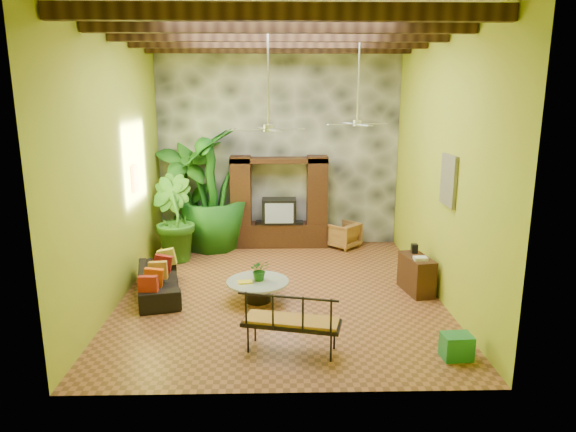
{
  "coord_description": "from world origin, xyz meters",
  "views": [
    {
      "loc": [
        -0.08,
        -9.44,
        3.77
      ],
      "look_at": [
        0.15,
        0.2,
        1.48
      ],
      "focal_mm": 32.0,
      "sensor_mm": 36.0,
      "label": 1
    }
  ],
  "objects_px": {
    "ceiling_fan_back": "(358,113)",
    "tall_plant_b": "(173,218)",
    "side_console": "(416,274)",
    "entertainment_center": "(279,209)",
    "tall_plant_c": "(211,190)",
    "green_bin": "(457,346)",
    "ceiling_fan_front": "(268,116)",
    "wicker_armchair": "(343,235)",
    "sofa": "(159,281)",
    "tall_plant_a": "(188,193)",
    "coffee_table": "(258,288)",
    "iron_bench": "(292,320)"
  },
  "relations": [
    {
      "from": "wicker_armchair",
      "to": "ceiling_fan_back",
      "type": "bearing_deg",
      "value": 44.13
    },
    {
      "from": "tall_plant_b",
      "to": "coffee_table",
      "type": "height_order",
      "value": "tall_plant_b"
    },
    {
      "from": "sofa",
      "to": "tall_plant_b",
      "type": "bearing_deg",
      "value": -10.24
    },
    {
      "from": "tall_plant_c",
      "to": "green_bin",
      "type": "distance_m",
      "value": 7.16
    },
    {
      "from": "tall_plant_c",
      "to": "coffee_table",
      "type": "distance_m",
      "value": 3.85
    },
    {
      "from": "entertainment_center",
      "to": "tall_plant_b",
      "type": "distance_m",
      "value": 2.68
    },
    {
      "from": "tall_plant_c",
      "to": "green_bin",
      "type": "bearing_deg",
      "value": -53.19
    },
    {
      "from": "entertainment_center",
      "to": "tall_plant_b",
      "type": "bearing_deg",
      "value": -156.84
    },
    {
      "from": "tall_plant_a",
      "to": "iron_bench",
      "type": "xyz_separation_m",
      "value": [
        2.41,
        -5.6,
        -0.85
      ]
    },
    {
      "from": "tall_plant_b",
      "to": "side_console",
      "type": "distance_m",
      "value": 5.58
    },
    {
      "from": "tall_plant_a",
      "to": "tall_plant_c",
      "type": "distance_m",
      "value": 0.64
    },
    {
      "from": "wicker_armchair",
      "to": "sofa",
      "type": "bearing_deg",
      "value": -7.39
    },
    {
      "from": "ceiling_fan_back",
      "to": "coffee_table",
      "type": "relative_size",
      "value": 1.6
    },
    {
      "from": "ceiling_fan_back",
      "to": "tall_plant_a",
      "type": "distance_m",
      "value": 4.78
    },
    {
      "from": "entertainment_center",
      "to": "coffee_table",
      "type": "xyz_separation_m",
      "value": [
        -0.43,
        -3.58,
        -0.71
      ]
    },
    {
      "from": "entertainment_center",
      "to": "green_bin",
      "type": "relative_size",
      "value": 5.66
    },
    {
      "from": "ceiling_fan_back",
      "to": "iron_bench",
      "type": "distance_m",
      "value": 4.86
    },
    {
      "from": "ceiling_fan_front",
      "to": "coffee_table",
      "type": "relative_size",
      "value": 1.6
    },
    {
      "from": "coffee_table",
      "to": "iron_bench",
      "type": "distance_m",
      "value": 2.11
    },
    {
      "from": "wicker_armchair",
      "to": "tall_plant_c",
      "type": "distance_m",
      "value": 3.49
    },
    {
      "from": "tall_plant_b",
      "to": "coffee_table",
      "type": "xyz_separation_m",
      "value": [
        2.03,
        -2.53,
        -0.74
      ]
    },
    {
      "from": "coffee_table",
      "to": "sofa",
      "type": "bearing_deg",
      "value": 169.72
    },
    {
      "from": "ceiling_fan_back",
      "to": "coffee_table",
      "type": "xyz_separation_m",
      "value": [
        -2.03,
        -1.64,
        -3.15
      ]
    },
    {
      "from": "ceiling_fan_back",
      "to": "side_console",
      "type": "height_order",
      "value": "ceiling_fan_back"
    },
    {
      "from": "ceiling_fan_back",
      "to": "side_console",
      "type": "distance_m",
      "value": 3.46
    },
    {
      "from": "side_console",
      "to": "ceiling_fan_front",
      "type": "bearing_deg",
      "value": 176.6
    },
    {
      "from": "ceiling_fan_back",
      "to": "wicker_armchair",
      "type": "distance_m",
      "value": 3.56
    },
    {
      "from": "ceiling_fan_front",
      "to": "wicker_armchair",
      "type": "distance_m",
      "value": 4.93
    },
    {
      "from": "iron_bench",
      "to": "side_console",
      "type": "relative_size",
      "value": 1.71
    },
    {
      "from": "tall_plant_b",
      "to": "iron_bench",
      "type": "relative_size",
      "value": 1.29
    },
    {
      "from": "wicker_armchair",
      "to": "side_console",
      "type": "bearing_deg",
      "value": 63.38
    },
    {
      "from": "sofa",
      "to": "tall_plant_a",
      "type": "distance_m",
      "value": 3.43
    },
    {
      "from": "entertainment_center",
      "to": "ceiling_fan_back",
      "type": "relative_size",
      "value": 1.29
    },
    {
      "from": "ceiling_fan_front",
      "to": "side_console",
      "type": "xyz_separation_m",
      "value": [
        2.85,
        0.34,
        -3.04
      ]
    },
    {
      "from": "ceiling_fan_back",
      "to": "tall_plant_b",
      "type": "xyz_separation_m",
      "value": [
        -4.06,
        0.88,
        -2.41
      ]
    },
    {
      "from": "iron_bench",
      "to": "green_bin",
      "type": "xyz_separation_m",
      "value": [
        2.41,
        -0.21,
        -0.36
      ]
    },
    {
      "from": "coffee_table",
      "to": "ceiling_fan_front",
      "type": "bearing_deg",
      "value": 10.61
    },
    {
      "from": "wicker_armchair",
      "to": "green_bin",
      "type": "bearing_deg",
      "value": 54.04
    },
    {
      "from": "ceiling_fan_back",
      "to": "side_console",
      "type": "bearing_deg",
      "value": -50.21
    },
    {
      "from": "ceiling_fan_front",
      "to": "tall_plant_a",
      "type": "distance_m",
      "value": 4.58
    },
    {
      "from": "tall_plant_c",
      "to": "coffee_table",
      "type": "xyz_separation_m",
      "value": [
        1.24,
        -3.42,
        -1.24
      ]
    },
    {
      "from": "ceiling_fan_back",
      "to": "entertainment_center",
      "type": "bearing_deg",
      "value": 129.57
    },
    {
      "from": "ceiling_fan_front",
      "to": "ceiling_fan_back",
      "type": "bearing_deg",
      "value": 41.63
    },
    {
      "from": "tall_plant_a",
      "to": "side_console",
      "type": "xyz_separation_m",
      "value": [
        4.92,
        -3.21,
        -1.03
      ]
    },
    {
      "from": "sofa",
      "to": "wicker_armchair",
      "type": "relative_size",
      "value": 2.67
    },
    {
      "from": "side_console",
      "to": "tall_plant_a",
      "type": "bearing_deg",
      "value": 136.68
    },
    {
      "from": "side_console",
      "to": "sofa",
      "type": "bearing_deg",
      "value": 170.21
    },
    {
      "from": "entertainment_center",
      "to": "ceiling_fan_front",
      "type": "height_order",
      "value": "ceiling_fan_front"
    },
    {
      "from": "ceiling_fan_back",
      "to": "green_bin",
      "type": "distance_m",
      "value": 5.11
    },
    {
      "from": "entertainment_center",
      "to": "ceiling_fan_back",
      "type": "height_order",
      "value": "ceiling_fan_back"
    }
  ]
}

